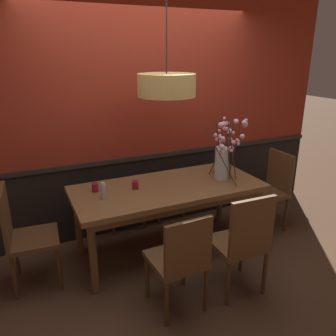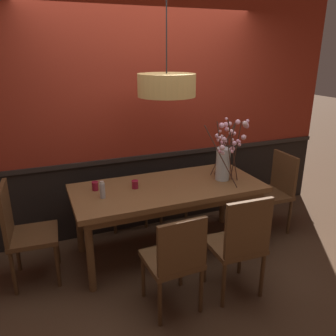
% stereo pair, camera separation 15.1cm
% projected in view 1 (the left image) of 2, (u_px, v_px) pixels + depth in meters
% --- Properties ---
extents(ground_plane, '(24.00, 24.00, 0.00)m').
position_uv_depth(ground_plane, '(168.00, 250.00, 3.69)').
color(ground_plane, '#4C3321').
extents(back_wall, '(4.86, 0.14, 2.84)m').
position_uv_depth(back_wall, '(142.00, 112.00, 3.83)').
color(back_wall, black).
rests_on(back_wall, ground).
extents(dining_table, '(1.93, 0.87, 0.76)m').
position_uv_depth(dining_table, '(168.00, 193.00, 3.47)').
color(dining_table, brown).
rests_on(dining_table, ground).
extents(chair_far_side_left, '(0.45, 0.42, 0.91)m').
position_uv_depth(chair_far_side_left, '(121.00, 185.00, 4.13)').
color(chair_far_side_left, brown).
rests_on(chair_far_side_left, ground).
extents(chair_head_west_end, '(0.46, 0.47, 0.97)m').
position_uv_depth(chair_head_west_end, '(23.00, 233.00, 2.99)').
color(chair_head_west_end, brown).
rests_on(chair_head_west_end, ground).
extents(chair_far_side_right, '(0.45, 0.46, 0.94)m').
position_uv_depth(chair_far_side_right, '(162.00, 176.00, 4.39)').
color(chair_far_side_right, brown).
rests_on(chair_far_side_right, ground).
extents(chair_head_east_end, '(0.43, 0.45, 0.94)m').
position_uv_depth(chair_head_east_end, '(271.00, 186.00, 4.05)').
color(chair_head_east_end, brown).
rests_on(chair_head_east_end, ground).
extents(chair_near_side_left, '(0.44, 0.45, 0.89)m').
position_uv_depth(chair_near_side_left, '(180.00, 258.00, 2.69)').
color(chair_near_side_left, brown).
rests_on(chair_near_side_left, ground).
extents(chair_near_side_right, '(0.45, 0.43, 0.96)m').
position_uv_depth(chair_near_side_right, '(243.00, 240.00, 2.88)').
color(chair_near_side_right, brown).
rests_on(chair_near_side_right, ground).
extents(vase_with_blossoms, '(0.50, 0.48, 0.69)m').
position_uv_depth(vase_with_blossoms, '(223.00, 157.00, 3.56)').
color(vase_with_blossoms, silver).
rests_on(vase_with_blossoms, dining_table).
extents(candle_holder_nearer_center, '(0.07, 0.07, 0.08)m').
position_uv_depth(candle_holder_nearer_center, '(135.00, 185.00, 3.35)').
color(candle_holder_nearer_center, maroon).
rests_on(candle_holder_nearer_center, dining_table).
extents(candle_holder_nearer_edge, '(0.07, 0.07, 0.09)m').
position_uv_depth(candle_holder_nearer_edge, '(95.00, 187.00, 3.29)').
color(candle_holder_nearer_edge, maroon).
rests_on(candle_holder_nearer_edge, dining_table).
extents(condiment_bottle, '(0.05, 0.05, 0.16)m').
position_uv_depth(condiment_bottle, '(103.00, 191.00, 3.11)').
color(condiment_bottle, '#ADADB2').
rests_on(condiment_bottle, dining_table).
extents(pendant_lamp, '(0.54, 0.54, 1.18)m').
position_uv_depth(pendant_lamp, '(167.00, 85.00, 3.12)').
color(pendant_lamp, tan).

